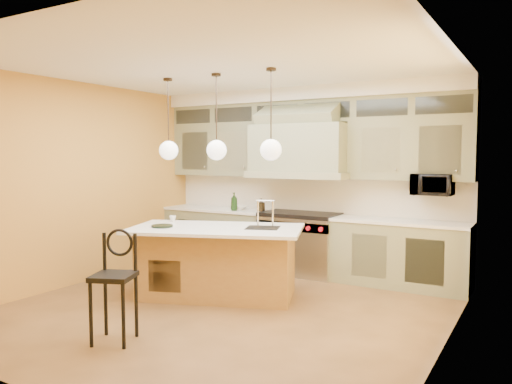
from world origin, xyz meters
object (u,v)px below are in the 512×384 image
Objects in this scene: kitchen_island at (218,260)px; microwave at (432,185)px; range at (300,243)px; counter_stool at (115,279)px.

microwave is (2.34, 1.80, 0.98)m from kitchen_island.
range is at bearing -176.88° from microwave.
counter_stool is 2.05× the size of microwave.
kitchen_island is 4.58× the size of microwave.
range is at bearing 61.55° from counter_stool.
kitchen_island is (-0.39, -1.69, -0.01)m from range.
range is at bearing 56.52° from kitchen_island.
kitchen_island reaches higher than counter_stool.
kitchen_island is 3.11m from microwave.
microwave reaches higher than counter_stool.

